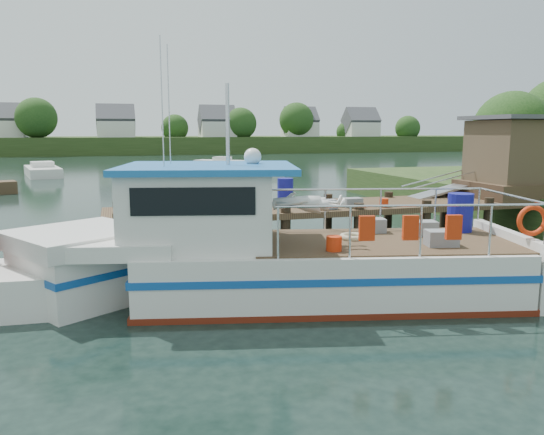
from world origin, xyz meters
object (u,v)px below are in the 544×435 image
object	(u,v)px
moored_b	(258,171)
moored_d	(43,171)
lobster_boat	(265,253)
moored_c	(475,177)
moored_far	(222,163)
dock	(456,177)

from	to	relation	value
moored_b	moored_d	world-z (taller)	moored_d
lobster_boat	moored_b	xyz separation A→B (m)	(8.94, 33.89, -0.70)
moored_b	moored_c	xyz separation A→B (m)	(14.04, -11.36, 0.04)
moored_far	moored_d	distance (m)	19.68
dock	moored_c	distance (m)	22.58
dock	moored_d	xyz separation A→B (m)	(-18.12, 33.53, -1.77)
moored_b	moored_c	world-z (taller)	moored_c
moored_far	moored_b	size ratio (longest dim) A/B	1.37
lobster_boat	moored_c	bearing A→B (deg)	57.32
lobster_boat	moored_b	distance (m)	35.06
lobster_boat	moored_c	world-z (taller)	lobster_boat
moored_d	lobster_boat	bearing A→B (deg)	-58.15
lobster_boat	moored_far	bearing A→B (deg)	92.85
moored_far	moored_d	xyz separation A→B (m)	(-17.72, -8.57, 0.08)
moored_b	moored_d	xyz separation A→B (m)	(-18.31, 4.74, 0.10)
moored_d	dock	bearing A→B (deg)	-43.39
dock	moored_d	world-z (taller)	dock
moored_far	moored_c	size ratio (longest dim) A/B	0.85
dock	moored_b	xyz separation A→B (m)	(0.18, 28.80, -1.87)
moored_b	moored_far	bearing A→B (deg)	93.42
lobster_boat	moored_b	bearing A→B (deg)	88.11
moored_b	moored_d	bearing A→B (deg)	166.38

